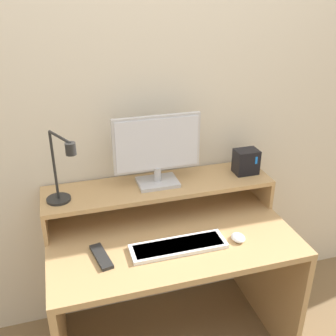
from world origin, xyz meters
name	(u,v)px	position (x,y,z in m)	size (l,w,h in m)	color
wall_back	(149,99)	(0.00, 0.71, 1.25)	(6.00, 0.05, 2.50)	beige
desk	(170,267)	(0.00, 0.34, 0.50)	(1.14, 0.67, 0.70)	tan
monitor_shelf	(159,188)	(0.00, 0.53, 0.84)	(1.14, 0.28, 0.16)	tan
monitor	(157,149)	(-0.01, 0.54, 1.05)	(0.43, 0.15, 0.35)	#BCBCC1
desk_lamp	(61,176)	(-0.46, 0.46, 1.01)	(0.15, 0.23, 0.34)	black
router_dock	(246,162)	(0.47, 0.53, 0.93)	(0.12, 0.09, 0.13)	black
keyboard	(177,246)	(0.00, 0.21, 0.71)	(0.43, 0.13, 0.02)	white
mouse	(238,238)	(0.28, 0.19, 0.72)	(0.06, 0.08, 0.03)	white
remote_control	(101,257)	(-0.34, 0.24, 0.71)	(0.08, 0.18, 0.02)	black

